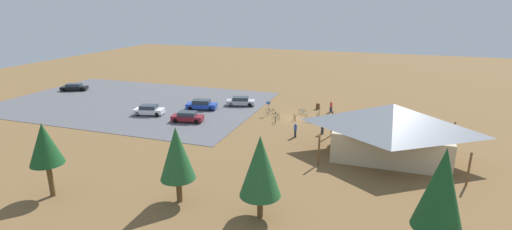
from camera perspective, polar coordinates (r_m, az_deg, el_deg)
The scene contains 29 objects.
ground at distance 54.10m, azimuth 6.05°, elevation -0.53°, with size 160.00×160.00×0.00m, color brown.
parking_lot_asphalt at distance 65.78m, azimuth -18.07°, elevation 1.85°, with size 42.40×28.29×0.05m, color #56565B.
bike_pavilion at distance 42.11m, azimuth 19.77°, elevation -1.82°, with size 13.85×9.71×5.83m.
trash_bin at distance 59.30m, azimuth 9.34°, elevation 1.33°, with size 0.60×0.60×0.90m, color brown.
lot_sign at distance 54.85m, azimuth 1.87°, elevation 1.33°, with size 0.56×0.08×2.20m.
pine_east at distance 25.40m, azimuth 26.20°, elevation -10.04°, with size 3.00×3.00×7.86m.
pine_center at distance 30.99m, azimuth -11.89°, elevation -5.74°, with size 2.89×2.89×6.51m.
pine_far_east at distance 28.16m, azimuth 0.64°, elevation -7.78°, with size 3.16×3.16×6.64m.
pine_far_west at distance 35.59m, azimuth -29.33°, elevation -3.92°, with size 2.73×2.73×6.52m.
bicycle_yellow_mid_cluster at distance 58.25m, azimuth 21.32°, elevation 0.05°, with size 0.51×1.72×0.82m.
bicycle_green_yard_left at distance 54.41m, azimuth 24.39°, elevation -1.47°, with size 1.28×1.13×0.79m.
bicycle_teal_yard_right at distance 55.96m, azimuth 7.11°, elevation 0.43°, with size 1.46×0.95×0.84m.
bicycle_purple_front_row at distance 52.93m, azimuth 12.62°, elevation -0.79°, with size 1.77×0.48×0.84m.
bicycle_red_lone_east at distance 53.61m, azimuth 21.91°, elevation -1.41°, with size 1.24×1.22×0.84m.
bicycle_orange_near_porch at distance 53.26m, azimuth 5.87°, elevation -0.38°, with size 0.75×1.65×0.80m.
bicycle_blue_by_bin at distance 56.20m, azimuth 9.51°, elevation 0.39°, with size 0.48×1.66×0.88m.
bicycle_white_yard_center at distance 51.91m, azimuth 2.96°, elevation -0.76°, with size 0.57×1.73×0.86m.
bicycle_black_trailside at distance 56.10m, azimuth 2.23°, elevation 0.58°, with size 1.66×0.52×0.85m.
bicycle_silver_edge_north at distance 52.43m, azimuth 8.19°, elevation -0.72°, with size 1.67×0.48×0.91m.
bicycle_yellow_back_row at distance 51.54m, azimuth 23.96°, elevation -2.35°, with size 0.82×1.54×0.85m.
bicycle_green_lone_west at distance 53.78m, azimuth 3.16°, elevation -0.14°, with size 1.28×1.29×0.82m.
car_maroon_second_row at distance 52.86m, azimuth -10.32°, elevation -0.26°, with size 4.55×2.57×1.43m.
car_black_inner_stall at distance 78.47m, azimuth -25.80°, elevation 3.82°, with size 4.96×3.36×1.34m.
car_white_aisle_side at distance 57.42m, azimuth -15.88°, elevation 0.74°, with size 4.55×2.85×1.47m.
car_silver_back_corner at distance 60.34m, azimuth -2.34°, elevation 2.09°, with size 4.75×2.86×1.39m.
car_blue_mid_lot at distance 58.73m, azimuth -8.23°, elevation 1.57°, with size 4.92×2.80×1.50m.
visitor_near_lot at distance 48.02m, azimuth 10.03°, elevation -1.71°, with size 0.36×0.36×1.84m.
visitor_at_bikes at distance 46.38m, azimuth 5.97°, elevation -2.22°, with size 0.36×0.38×1.82m.
visitor_crossing_yard at distance 57.78m, azimuth 11.28°, elevation 1.28°, with size 0.40×0.39×1.72m.
Camera 1 is at (-11.31, 50.48, 15.86)m, focal length 26.46 mm.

